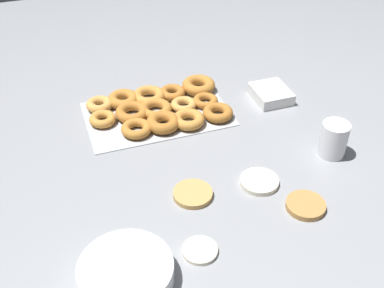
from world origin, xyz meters
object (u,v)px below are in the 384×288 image
at_px(donut_tray, 160,108).
at_px(batter_bowl, 126,273).
at_px(paper_cup, 334,139).
at_px(container_stack, 271,94).
at_px(pancake_1, 193,194).
at_px(pancake_0, 259,182).
at_px(pancake_3, 306,205).
at_px(pancake_2, 200,250).

height_order(donut_tray, batter_bowl, batter_bowl).
relative_size(donut_tray, paper_cup, 4.42).
height_order(donut_tray, container_stack, donut_tray).
bearing_deg(pancake_1, batter_bowl, 42.40).
bearing_deg(paper_cup, pancake_1, 4.66).
height_order(pancake_0, paper_cup, paper_cup).
bearing_deg(pancake_3, pancake_2, 8.77).
xyz_separation_m(pancake_1, donut_tray, (-0.03, -0.40, 0.01)).
distance_m(pancake_0, pancake_1, 0.19).
relative_size(pancake_3, paper_cup, 0.97).
xyz_separation_m(pancake_2, donut_tray, (-0.07, -0.58, 0.01)).
bearing_deg(pancake_1, paper_cup, -175.34).
bearing_deg(container_stack, donut_tray, -6.51).
xyz_separation_m(pancake_3, paper_cup, (-0.18, -0.17, 0.04)).
distance_m(container_stack, paper_cup, 0.33).
height_order(pancake_1, pancake_3, pancake_3).
bearing_deg(pancake_1, pancake_3, 152.46).
bearing_deg(pancake_2, pancake_3, -171.23).
xyz_separation_m(pancake_1, container_stack, (-0.40, -0.36, 0.01)).
xyz_separation_m(pancake_0, donut_tray, (0.16, -0.42, 0.01)).
distance_m(pancake_0, container_stack, 0.43).
distance_m(pancake_1, pancake_2, 0.19).
xyz_separation_m(container_stack, paper_cup, (-0.03, 0.32, 0.03)).
bearing_deg(batter_bowl, pancake_2, -172.81).
relative_size(pancake_3, container_stack, 0.76).
relative_size(container_stack, paper_cup, 1.28).
bearing_deg(pancake_0, pancake_2, 36.08).
distance_m(pancake_2, pancake_3, 0.31).
bearing_deg(paper_cup, pancake_0, 10.95).
bearing_deg(donut_tray, batter_bowl, 67.64).
bearing_deg(pancake_2, donut_tray, -97.05).
distance_m(pancake_0, batter_bowl, 0.45).
distance_m(donut_tray, paper_cup, 0.55).
relative_size(pancake_1, pancake_3, 1.03).
bearing_deg(pancake_3, pancake_1, -27.54).
height_order(pancake_3, donut_tray, donut_tray).
height_order(pancake_0, container_stack, container_stack).
xyz_separation_m(batter_bowl, container_stack, (-0.62, -0.56, -0.01)).
distance_m(pancake_1, container_stack, 0.54).
bearing_deg(pancake_3, batter_bowl, 8.19).
height_order(pancake_2, donut_tray, donut_tray).
height_order(pancake_3, container_stack, container_stack).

